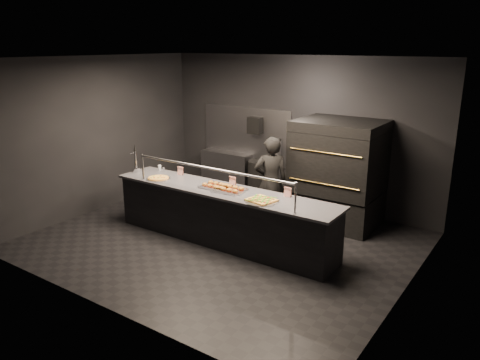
{
  "coord_description": "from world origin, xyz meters",
  "views": [
    {
      "loc": [
        4.37,
        -5.84,
        3.22
      ],
      "look_at": [
        0.21,
        0.2,
        1.07
      ],
      "focal_mm": 35.0,
      "sensor_mm": 36.0,
      "label": 1
    }
  ],
  "objects_px": {
    "service_counter": "(223,215)",
    "prep_shelf": "(227,172)",
    "beer_tap": "(136,164)",
    "trash_bin": "(260,180)",
    "pizza_oven": "(338,172)",
    "towel_dispenser": "(255,125)",
    "slider_tray_a": "(216,186)",
    "square_pizza": "(262,200)",
    "fire_extinguisher": "(278,151)",
    "slider_tray_b": "(229,189)",
    "worker": "(271,182)",
    "round_pizza": "(158,178)"
  },
  "relations": [
    {
      "from": "square_pizza",
      "to": "beer_tap",
      "type": "bearing_deg",
      "value": 177.89
    },
    {
      "from": "round_pizza",
      "to": "worker",
      "type": "height_order",
      "value": "worker"
    },
    {
      "from": "beer_tap",
      "to": "trash_bin",
      "type": "xyz_separation_m",
      "value": [
        1.28,
        2.27,
        -0.65
      ]
    },
    {
      "from": "towel_dispenser",
      "to": "square_pizza",
      "type": "xyz_separation_m",
      "value": [
        1.75,
        -2.54,
        -0.61
      ]
    },
    {
      "from": "prep_shelf",
      "to": "square_pizza",
      "type": "height_order",
      "value": "square_pizza"
    },
    {
      "from": "towel_dispenser",
      "to": "worker",
      "type": "bearing_deg",
      "value": -47.77
    },
    {
      "from": "worker",
      "to": "beer_tap",
      "type": "bearing_deg",
      "value": -10.57
    },
    {
      "from": "prep_shelf",
      "to": "fire_extinguisher",
      "type": "height_order",
      "value": "fire_extinguisher"
    },
    {
      "from": "fire_extinguisher",
      "to": "slider_tray_a",
      "type": "bearing_deg",
      "value": -85.17
    },
    {
      "from": "towel_dispenser",
      "to": "square_pizza",
      "type": "relative_size",
      "value": 0.7
    },
    {
      "from": "towel_dispenser",
      "to": "slider_tray_b",
      "type": "xyz_separation_m",
      "value": [
        1.05,
        -2.39,
        -0.6
      ]
    },
    {
      "from": "service_counter",
      "to": "beer_tap",
      "type": "relative_size",
      "value": 7.67
    },
    {
      "from": "square_pizza",
      "to": "pizza_oven",
      "type": "bearing_deg",
      "value": 80.31
    },
    {
      "from": "beer_tap",
      "to": "trash_bin",
      "type": "distance_m",
      "value": 2.68
    },
    {
      "from": "towel_dispenser",
      "to": "beer_tap",
      "type": "distance_m",
      "value": 2.7
    },
    {
      "from": "prep_shelf",
      "to": "slider_tray_a",
      "type": "bearing_deg",
      "value": -57.77
    },
    {
      "from": "pizza_oven",
      "to": "prep_shelf",
      "type": "bearing_deg",
      "value": 171.46
    },
    {
      "from": "round_pizza",
      "to": "worker",
      "type": "relative_size",
      "value": 0.26
    },
    {
      "from": "slider_tray_a",
      "to": "slider_tray_b",
      "type": "relative_size",
      "value": 0.87
    },
    {
      "from": "service_counter",
      "to": "beer_tap",
      "type": "distance_m",
      "value": 2.04
    },
    {
      "from": "slider_tray_a",
      "to": "square_pizza",
      "type": "bearing_deg",
      "value": -9.54
    },
    {
      "from": "slider_tray_b",
      "to": "towel_dispenser",
      "type": "bearing_deg",
      "value": 113.61
    },
    {
      "from": "pizza_oven",
      "to": "round_pizza",
      "type": "relative_size",
      "value": 4.53
    },
    {
      "from": "beer_tap",
      "to": "slider_tray_b",
      "type": "bearing_deg",
      "value": 1.19
    },
    {
      "from": "beer_tap",
      "to": "prep_shelf",
      "type": "bearing_deg",
      "value": 81.59
    },
    {
      "from": "prep_shelf",
      "to": "worker",
      "type": "bearing_deg",
      "value": -32.95
    },
    {
      "from": "service_counter",
      "to": "prep_shelf",
      "type": "xyz_separation_m",
      "value": [
        -1.6,
        2.32,
        -0.01
      ]
    },
    {
      "from": "pizza_oven",
      "to": "slider_tray_a",
      "type": "distance_m",
      "value": 2.32
    },
    {
      "from": "slider_tray_b",
      "to": "square_pizza",
      "type": "relative_size",
      "value": 1.14
    },
    {
      "from": "slider_tray_a",
      "to": "fire_extinguisher",
      "type": "bearing_deg",
      "value": 94.83
    },
    {
      "from": "fire_extinguisher",
      "to": "beer_tap",
      "type": "relative_size",
      "value": 0.95
    },
    {
      "from": "beer_tap",
      "to": "square_pizza",
      "type": "xyz_separation_m",
      "value": [
        2.8,
        -0.1,
        -0.13
      ]
    },
    {
      "from": "towel_dispenser",
      "to": "slider_tray_a",
      "type": "distance_m",
      "value": 2.56
    },
    {
      "from": "slider_tray_b",
      "to": "square_pizza",
      "type": "distance_m",
      "value": 0.72
    },
    {
      "from": "square_pizza",
      "to": "worker",
      "type": "height_order",
      "value": "worker"
    },
    {
      "from": "trash_bin",
      "to": "prep_shelf",
      "type": "bearing_deg",
      "value": 173.85
    },
    {
      "from": "round_pizza",
      "to": "slider_tray_a",
      "type": "xyz_separation_m",
      "value": [
        1.14,
        0.17,
        0.01
      ]
    },
    {
      "from": "prep_shelf",
      "to": "trash_bin",
      "type": "height_order",
      "value": "prep_shelf"
    },
    {
      "from": "towel_dispenser",
      "to": "slider_tray_a",
      "type": "bearing_deg",
      "value": -72.43
    },
    {
      "from": "trash_bin",
      "to": "pizza_oven",
      "type": "bearing_deg",
      "value": -9.71
    },
    {
      "from": "beer_tap",
      "to": "pizza_oven",
      "type": "bearing_deg",
      "value": 31.71
    },
    {
      "from": "trash_bin",
      "to": "fire_extinguisher",
      "type": "bearing_deg",
      "value": 29.24
    },
    {
      "from": "service_counter",
      "to": "worker",
      "type": "distance_m",
      "value": 1.2
    },
    {
      "from": "towel_dispenser",
      "to": "trash_bin",
      "type": "height_order",
      "value": "towel_dispenser"
    },
    {
      "from": "towel_dispenser",
      "to": "fire_extinguisher",
      "type": "relative_size",
      "value": 0.69
    },
    {
      "from": "towel_dispenser",
      "to": "fire_extinguisher",
      "type": "xyz_separation_m",
      "value": [
        0.55,
        0.01,
        -0.49
      ]
    },
    {
      "from": "slider_tray_a",
      "to": "beer_tap",
      "type": "bearing_deg",
      "value": -177.94
    },
    {
      "from": "pizza_oven",
      "to": "towel_dispenser",
      "type": "relative_size",
      "value": 5.46
    },
    {
      "from": "slider_tray_a",
      "to": "worker",
      "type": "distance_m",
      "value": 1.18
    },
    {
      "from": "towel_dispenser",
      "to": "round_pizza",
      "type": "height_order",
      "value": "towel_dispenser"
    }
  ]
}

